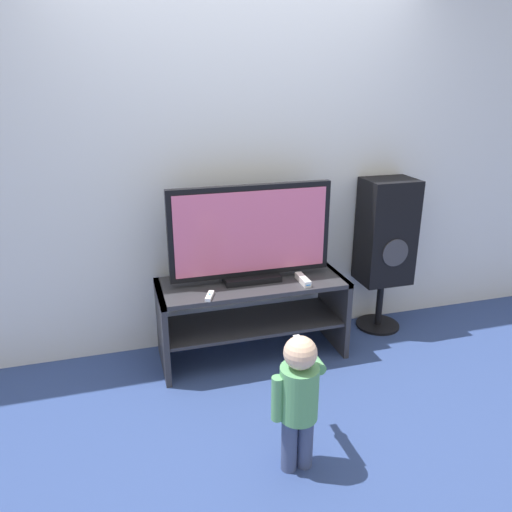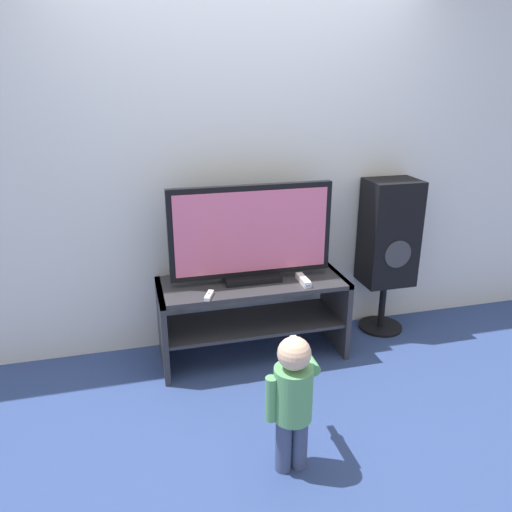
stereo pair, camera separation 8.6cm
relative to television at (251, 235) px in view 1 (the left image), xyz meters
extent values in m
plane|color=navy|center=(0.00, -0.27, -0.88)|extent=(16.00, 16.00, 0.00)
cube|color=silver|center=(0.00, 0.30, 0.42)|extent=(10.00, 0.06, 2.60)
cube|color=#2D2D33|center=(0.00, -0.02, -0.33)|extent=(1.26, 0.49, 0.03)
cube|color=#2D2D33|center=(0.00, -0.02, -0.63)|extent=(1.22, 0.45, 0.02)
cube|color=#2D2D33|center=(-0.61, -0.02, -0.60)|extent=(0.04, 0.49, 0.56)
cube|color=#2D2D33|center=(0.61, -0.02, -0.60)|extent=(0.04, 0.49, 0.56)
cube|color=black|center=(0.00, 0.00, -0.30)|extent=(0.38, 0.20, 0.04)
cube|color=black|center=(0.00, 0.00, 0.03)|extent=(1.08, 0.05, 0.61)
cube|color=#D8668C|center=(0.00, -0.03, 0.03)|extent=(1.01, 0.01, 0.54)
cube|color=white|center=(0.32, -0.14, -0.30)|extent=(0.05, 0.19, 0.04)
cube|color=#3F8CE5|center=(0.32, -0.24, -0.30)|extent=(0.03, 0.00, 0.01)
cube|color=white|center=(-0.32, -0.20, -0.31)|extent=(0.08, 0.13, 0.02)
cylinder|color=#337FD8|center=(-0.32, -0.20, -0.29)|extent=(0.01, 0.01, 0.00)
cylinder|color=#3F4C72|center=(-0.12, -1.12, -0.73)|extent=(0.08, 0.08, 0.30)
cylinder|color=#3F4C72|center=(-0.04, -1.12, -0.73)|extent=(0.08, 0.08, 0.30)
cylinder|color=#599E66|center=(-0.08, -1.12, -0.44)|extent=(0.19, 0.19, 0.27)
sphere|color=beige|center=(-0.08, -1.12, -0.22)|extent=(0.16, 0.16, 0.16)
cylinder|color=#599E66|center=(-0.19, -1.12, -0.45)|extent=(0.06, 0.06, 0.23)
cylinder|color=#599E66|center=(0.03, -1.01, -0.33)|extent=(0.06, 0.23, 0.06)
sphere|color=beige|center=(0.03, -0.89, -0.33)|extent=(0.07, 0.07, 0.07)
cube|color=white|center=(0.03, -0.85, -0.33)|extent=(0.03, 0.13, 0.02)
cylinder|color=black|center=(1.06, 0.11, -0.87)|extent=(0.33, 0.33, 0.02)
cylinder|color=black|center=(1.06, 0.11, -0.68)|extent=(0.05, 0.05, 0.39)
cube|color=black|center=(1.06, 0.11, -0.10)|extent=(0.37, 0.29, 0.78)
cylinder|color=#38383D|center=(1.06, -0.04, -0.22)|extent=(0.20, 0.01, 0.20)
camera|label=1|loc=(-0.84, -2.98, 0.98)|focal=35.00mm
camera|label=2|loc=(-0.76, -3.01, 0.98)|focal=35.00mm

